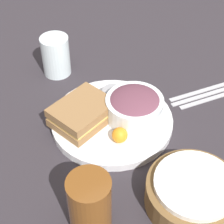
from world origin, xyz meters
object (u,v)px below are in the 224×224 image
Objects in this scene: dressing_cup at (113,95)px; fork at (201,91)px; sandwich at (82,113)px; spoon at (208,99)px; water_glass at (56,56)px; drink_glass at (90,204)px; salad_bowl at (134,106)px; knife at (204,95)px; plate at (112,121)px; bread_basket at (193,193)px.

dressing_cup is 0.25m from fork.
sandwich reaches higher than dressing_cup.
spoon is at bearing 167.37° from sandwich.
fork is 0.41m from water_glass.
drink_glass reaches higher than sandwich.
salad_bowl is at bearing -138.26° from drink_glass.
spoon is (0.00, 0.02, 0.00)m from knife.
sandwich is at bearing 179.83° from fork.
dressing_cup is 0.27× the size of knife.
salad_bowl is 0.81× the size of spoon.
dressing_cup is at bearing 162.08° from spoon.
sandwich is at bearing 176.76° from knife.
spoon is at bearing 155.75° from dressing_cup.
plate is at bearing 58.93° from dressing_cup.
sandwich is at bearing -72.59° from bread_basket.
sandwich is (0.07, -0.03, 0.03)m from plate.
dressing_cup is 0.47× the size of water_glass.
water_glass is at bearing -82.81° from plate.
sandwich is 1.29× the size of drink_glass.
drink_glass is at bearing 41.74° from salad_bowl.
fork is (-0.23, 0.07, -0.03)m from dressing_cup.
salad_bowl reaches higher than fork.
bread_basket is 1.11× the size of spoon.
salad_bowl is at bearing 157.91° from plate.
salad_bowl is (-0.05, 0.02, 0.04)m from plate.
knife is (0.00, 0.02, 0.00)m from fork.
dressing_cup is at bearing -163.24° from sandwich.
salad_bowl reaches higher than knife.
knife is at bearing 173.67° from plate.
water_glass is (0.06, -0.53, 0.02)m from bread_basket.
dressing_cup is at bearing 166.05° from knife.
salad_bowl reaches higher than spoon.
drink_glass is 0.49m from water_glass.
sandwich is at bearing 81.95° from water_glass.
salad_bowl is at bearing 101.77° from dressing_cup.
knife is at bearing 170.43° from sandwich.
fork is 0.04m from spoon.
fork is (-0.33, 0.04, -0.04)m from sandwich.
salad_bowl is at bearing -171.41° from fork.
sandwich is at bearing -21.98° from plate.
plate is 2.61× the size of water_glass.
water_glass is (0.08, -0.28, 0.00)m from salad_bowl.
plate is 0.27m from spoon.
knife is (-0.43, -0.18, -0.06)m from drink_glass.
bread_basket is 0.95× the size of knife.
knife is at bearing 136.08° from water_glass.
dressing_cup reaches higher than spoon.
sandwich reaches higher than fork.
sandwich is 0.97× the size of spoon.
bread_basket is 0.53m from water_glass.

